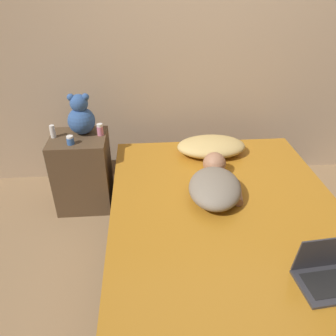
{
  "coord_description": "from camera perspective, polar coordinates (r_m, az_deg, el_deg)",
  "views": [
    {
      "loc": [
        -0.52,
        -1.63,
        1.83
      ],
      "look_at": [
        -0.37,
        0.25,
        0.66
      ],
      "focal_mm": 35.0,
      "sensor_mm": 36.0,
      "label": 1
    }
  ],
  "objects": [
    {
      "name": "wall_back",
      "position": [
        3.01,
        5.98,
        21.44
      ],
      "size": [
        8.0,
        0.06,
        2.6
      ],
      "color": "tan",
      "rests_on": "ground_plane"
    },
    {
      "name": "ground_plane",
      "position": [
        2.5,
        9.32,
        -15.72
      ],
      "size": [
        12.0,
        12.0,
        0.0
      ],
      "primitive_type": "plane",
      "color": "#937551"
    },
    {
      "name": "pillow",
      "position": [
        2.75,
        7.53,
        3.74
      ],
      "size": [
        0.57,
        0.35,
        0.14
      ],
      "color": "tan",
      "rests_on": "bed"
    },
    {
      "name": "laptop",
      "position": [
        1.89,
        26.55,
        -15.89
      ],
      "size": [
        0.37,
        0.26,
        0.24
      ],
      "rotation": [
        0.0,
        0.0,
        0.09
      ],
      "color": "#333338",
      "rests_on": "bed"
    },
    {
      "name": "bed",
      "position": [
        2.34,
        9.83,
        -11.75
      ],
      "size": [
        1.56,
        2.0,
        0.48
      ],
      "color": "#2D2319",
      "rests_on": "ground_plane"
    },
    {
      "name": "person_lying",
      "position": [
        2.26,
        8.23,
        -2.73
      ],
      "size": [
        0.43,
        0.66,
        0.17
      ],
      "rotation": [
        0.0,
        0.0,
        -0.19
      ],
      "color": "gray",
      "rests_on": "bed"
    },
    {
      "name": "nightstand",
      "position": [
        2.9,
        -14.6,
        -0.59
      ],
      "size": [
        0.45,
        0.42,
        0.65
      ],
      "color": "brown",
      "rests_on": "ground_plane"
    },
    {
      "name": "bottle_pink",
      "position": [
        2.72,
        -11.74,
        6.55
      ],
      "size": [
        0.05,
        0.05,
        0.1
      ],
      "color": "pink",
      "rests_on": "nightstand"
    },
    {
      "name": "bottle_white",
      "position": [
        2.78,
        -19.45,
        6.0
      ],
      "size": [
        0.04,
        0.04,
        0.1
      ],
      "color": "white",
      "rests_on": "nightstand"
    },
    {
      "name": "bottle_blue",
      "position": [
        2.63,
        -16.66,
        4.65
      ],
      "size": [
        0.06,
        0.06,
        0.07
      ],
      "color": "#3866B2",
      "rests_on": "nightstand"
    },
    {
      "name": "teddy_bear",
      "position": [
        2.75,
        -14.93,
        8.66
      ],
      "size": [
        0.22,
        0.22,
        0.34
      ],
      "color": "#335693",
      "rests_on": "nightstand"
    }
  ]
}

